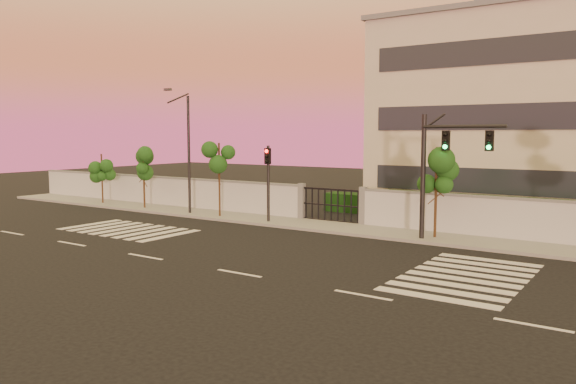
# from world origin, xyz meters

# --- Properties ---
(ground) EXTENTS (120.00, 120.00, 0.00)m
(ground) POSITION_xyz_m (0.00, 0.00, 0.00)
(ground) COLOR black
(ground) RESTS_ON ground
(sidewalk) EXTENTS (60.00, 3.00, 0.15)m
(sidewalk) POSITION_xyz_m (0.00, 10.50, 0.07)
(sidewalk) COLOR gray
(sidewalk) RESTS_ON ground
(perimeter_wall) EXTENTS (60.00, 0.36, 2.20)m
(perimeter_wall) POSITION_xyz_m (0.10, 12.00, 1.07)
(perimeter_wall) COLOR silver
(perimeter_wall) RESTS_ON ground
(hedge_row) EXTENTS (41.00, 4.25, 1.80)m
(hedge_row) POSITION_xyz_m (1.17, 14.74, 0.82)
(hedge_row) COLOR black
(hedge_row) RESTS_ON ground
(distant_skyscraper) EXTENTS (16.00, 16.00, 118.00)m
(distant_skyscraper) POSITION_xyz_m (-65.00, 280.00, 61.98)
(distant_skyscraper) COLOR slate
(distant_skyscraper) RESTS_ON ground
(road_markings) EXTENTS (57.00, 7.62, 0.02)m
(road_markings) POSITION_xyz_m (-1.58, 3.76, 0.01)
(road_markings) COLOR silver
(road_markings) RESTS_ON ground
(street_tree_a) EXTENTS (1.35, 1.08, 3.67)m
(street_tree_a) POSITION_xyz_m (-20.90, 10.21, 2.70)
(street_tree_a) COLOR #382314
(street_tree_a) RESTS_ON ground
(street_tree_b) EXTENTS (1.52, 1.21, 4.28)m
(street_tree_b) POSITION_xyz_m (-16.31, 10.06, 3.16)
(street_tree_b) COLOR #382314
(street_tree_b) RESTS_ON ground
(street_tree_c) EXTENTS (1.43, 1.14, 4.56)m
(street_tree_c) POSITION_xyz_m (-9.54, 9.95, 3.35)
(street_tree_c) COLOR #382314
(street_tree_c) RESTS_ON ground
(street_tree_d) EXTENTS (1.60, 1.27, 4.46)m
(street_tree_d) POSITION_xyz_m (3.68, 10.39, 3.29)
(street_tree_d) COLOR #382314
(street_tree_d) RESTS_ON ground
(traffic_signal_main) EXTENTS (3.79, 0.40, 5.99)m
(traffic_signal_main) POSITION_xyz_m (4.00, 9.69, 3.78)
(traffic_signal_main) COLOR black
(traffic_signal_main) RESTS_ON ground
(traffic_signal_secondary) EXTENTS (0.35, 0.34, 4.44)m
(traffic_signal_secondary) POSITION_xyz_m (-5.88, 9.85, 2.82)
(traffic_signal_secondary) COLOR black
(traffic_signal_secondary) RESTS_ON ground
(streetlight_west) EXTENTS (0.46, 1.87, 7.77)m
(streetlight_west) POSITION_xyz_m (-12.01, 9.73, 4.20)
(streetlight_west) COLOR black
(streetlight_west) RESTS_ON ground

